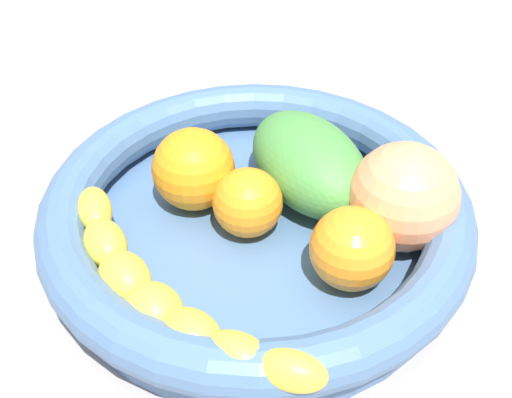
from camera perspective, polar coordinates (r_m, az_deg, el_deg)
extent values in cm
cube|color=#9C9490|center=(54.85, 0.00, -5.02)|extent=(120.00, 120.00, 3.00)
cylinder|color=#466892|center=(53.14, 0.00, -3.20)|extent=(28.83, 28.83, 1.85)
torus|color=#466892|center=(51.25, 0.00, -0.97)|extent=(31.43, 31.43, 3.70)
ellipsoid|color=yellow|center=(51.11, -12.84, -0.82)|extent=(4.87, 4.06, 2.39)
ellipsoid|color=yellow|center=(48.89, -12.03, -3.53)|extent=(5.09, 4.79, 2.82)
ellipsoid|color=yellow|center=(46.87, -10.51, -6.28)|extent=(5.29, 5.31, 3.25)
ellipsoid|color=yellow|center=(45.13, -8.24, -8.98)|extent=(5.45, 5.59, 3.68)
ellipsoid|color=yellow|center=(43.22, -5.26, -10.92)|extent=(4.77, 5.23, 3.25)
ellipsoid|color=yellow|center=(41.74, -1.51, -12.53)|extent=(3.90, 4.87, 2.82)
ellipsoid|color=yellow|center=(40.77, 2.87, -13.62)|extent=(2.89, 4.50, 2.39)
sphere|color=orange|center=(47.43, 7.74, -3.98)|extent=(5.74, 5.74, 5.74)
sphere|color=orange|center=(50.87, -0.68, -0.29)|extent=(5.12, 5.12, 5.12)
sphere|color=orange|center=(53.13, -5.06, 2.42)|extent=(6.27, 6.27, 6.27)
sphere|color=#F99664|center=(50.39, 11.81, 0.20)|extent=(7.79, 7.79, 7.79)
ellipsoid|color=#448A3E|center=(53.70, 4.33, 2.87)|extent=(13.93, 13.24, 6.17)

